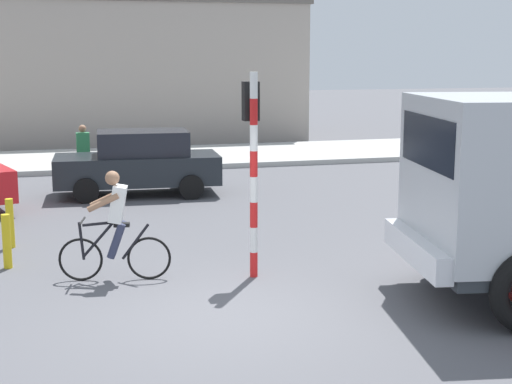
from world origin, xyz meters
The scene contains 9 objects.
ground_plane centered at (0.00, 0.00, 0.00)m, with size 120.00×120.00×0.00m, color #56565B.
sidewalk_far centered at (0.00, 15.43, 0.08)m, with size 80.00×5.00×0.16m, color #ADADA8.
cyclist centered at (-1.35, 2.05, 0.86)m, with size 1.70×0.56×1.72m.
traffic_light_pole centered at (0.76, 1.74, 2.07)m, with size 0.24×0.43×3.20m.
car_red_near centered at (-0.12, 9.26, 0.82)m, with size 4.11×2.09×1.60m.
pedestrian_near_kerb centered at (-1.37, 11.05, 0.85)m, with size 0.34×0.22×1.62m.
bollard_near centered at (-3.01, 3.21, 0.45)m, with size 0.14×0.14×0.90m, color gold.
bollard_far centered at (-3.01, 4.61, 0.45)m, with size 0.14×0.14×0.90m, color gold.
building_mid_block centered at (1.94, 22.96, 2.79)m, with size 12.08×7.41×5.56m.
Camera 1 is at (-2.30, -9.56, 3.48)m, focal length 53.66 mm.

